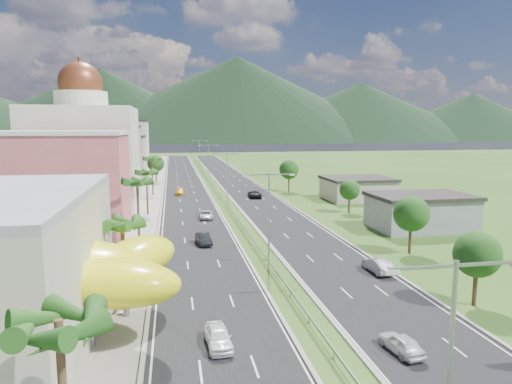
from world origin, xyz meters
TOP-DOWN VIEW (x-y plane):
  - ground at (0.00, 0.00)m, footprint 500.00×500.00m
  - road_left at (-7.50, 90.00)m, footprint 11.00×260.00m
  - road_right at (7.50, 90.00)m, footprint 11.00×260.00m
  - sidewalk_left at (-17.00, 90.00)m, footprint 7.00×260.00m
  - median_guardrail at (0.00, 71.99)m, footprint 0.10×216.06m
  - streetlight_median_a at (0.00, -25.00)m, footprint 6.04×0.25m
  - streetlight_median_b at (0.00, 10.00)m, footprint 6.04×0.25m
  - streetlight_median_c at (0.00, 50.00)m, footprint 6.04×0.25m
  - streetlight_median_d at (0.00, 95.00)m, footprint 6.04×0.25m
  - streetlight_median_e at (0.00, 140.00)m, footprint 6.04×0.25m
  - lime_canopy at (-20.00, -4.00)m, footprint 18.00×15.00m
  - pink_shophouse at (-28.00, 32.00)m, footprint 20.00×15.00m
  - domed_building at (-28.00, 55.00)m, footprint 20.00×20.00m
  - midrise_grey at (-27.00, 80.00)m, footprint 16.00×15.00m
  - midrise_beige at (-27.00, 102.00)m, footprint 16.00×15.00m
  - midrise_white at (-27.00, 125.00)m, footprint 16.00×15.00m
  - shed_near at (28.00, 25.00)m, footprint 15.00×10.00m
  - shed_far at (30.00, 55.00)m, footprint 14.00×12.00m
  - palm_tree_a at (-15.50, -22.00)m, footprint 3.60×3.60m
  - palm_tree_b at (-15.50, 2.00)m, footprint 3.60×3.60m
  - palm_tree_c at (-15.50, 22.00)m, footprint 3.60×3.60m
  - palm_tree_d at (-15.50, 45.00)m, footprint 3.60×3.60m
  - palm_tree_e at (-15.50, 70.00)m, footprint 3.60×3.60m
  - leafy_tree_lfar at (-15.50, 95.00)m, footprint 4.90×4.90m
  - leafy_tree_ra at (16.00, -5.00)m, footprint 4.20×4.20m
  - leafy_tree_rb at (19.00, 12.00)m, footprint 4.55×4.55m
  - leafy_tree_rc at (22.00, 40.00)m, footprint 3.85×3.85m
  - leafy_tree_rd at (18.00, 70.00)m, footprint 4.90×4.90m
  - mountain_ridge at (60.00, 450.00)m, footprint 860.00×140.00m
  - car_white_near_left at (-7.81, -8.70)m, footprint 1.98×4.46m
  - car_dark_left at (-6.82, 21.37)m, footprint 2.24×4.82m
  - car_silver_mid_left at (-5.14, 39.12)m, footprint 2.47×5.14m
  - car_yellow_far_left at (-9.22, 69.37)m, footprint 2.19×5.07m
  - car_white_near_right at (5.07, -12.00)m, footprint 2.20×4.23m
  - car_silver_right at (11.48, 5.47)m, footprint 1.97×4.96m
  - car_dark_far_right at (7.70, 61.78)m, footprint 2.97×6.00m

SIDE VIEW (x-z plane):
  - ground at x=0.00m, z-range 0.00..0.00m
  - mountain_ridge at x=60.00m, z-range -45.00..45.00m
  - road_left at x=-7.50m, z-range 0.00..0.04m
  - road_right at x=7.50m, z-range 0.00..0.04m
  - sidewalk_left at x=-17.00m, z-range 0.00..0.12m
  - median_guardrail at x=0.00m, z-range 0.24..1.00m
  - car_white_near_right at x=5.07m, z-range 0.04..1.42m
  - car_silver_mid_left at x=-5.14m, z-range 0.04..1.45m
  - car_yellow_far_left at x=-9.22m, z-range 0.04..1.50m
  - car_white_near_left at x=-7.81m, z-range 0.04..1.53m
  - car_dark_left at x=-6.82m, z-range 0.04..1.57m
  - car_silver_right at x=11.48m, z-range 0.04..1.64m
  - car_dark_far_right at x=7.70m, z-range 0.04..1.68m
  - shed_far at x=30.00m, z-range 0.00..4.40m
  - shed_near at x=28.00m, z-range 0.00..5.00m
  - leafy_tree_rc at x=22.00m, z-range 1.21..7.54m
  - leafy_tree_ra at x=16.00m, z-range 1.33..8.23m
  - lime_canopy at x=-20.00m, z-range 1.29..8.69m
  - leafy_tree_rb at x=19.00m, z-range 1.44..8.92m
  - leafy_tree_lfar at x=-15.50m, z-range 1.55..9.60m
  - leafy_tree_rd at x=18.00m, z-range 1.55..9.60m
  - midrise_beige at x=-27.00m, z-range 0.00..13.00m
  - streetlight_median_a at x=0.00m, z-range 1.25..12.25m
  - streetlight_median_b at x=0.00m, z-range 1.25..12.25m
  - streetlight_median_c at x=0.00m, z-range 1.25..12.25m
  - streetlight_median_d at x=0.00m, z-range 1.25..12.25m
  - streetlight_median_e at x=0.00m, z-range 1.25..12.25m
  - palm_tree_b at x=-15.50m, z-range 3.01..11.11m
  - pink_shophouse at x=-28.00m, z-range 0.00..15.00m
  - palm_tree_d at x=-15.50m, z-range 3.24..11.84m
  - midrise_grey at x=-27.00m, z-range 0.00..16.00m
  - palm_tree_a at x=-15.50m, z-range 3.47..12.57m
  - palm_tree_e at x=-15.50m, z-range 3.61..13.01m
  - palm_tree_c at x=-15.50m, z-range 3.70..13.30m
  - midrise_white at x=-27.00m, z-range 0.00..18.00m
  - domed_building at x=-28.00m, z-range -3.00..25.70m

